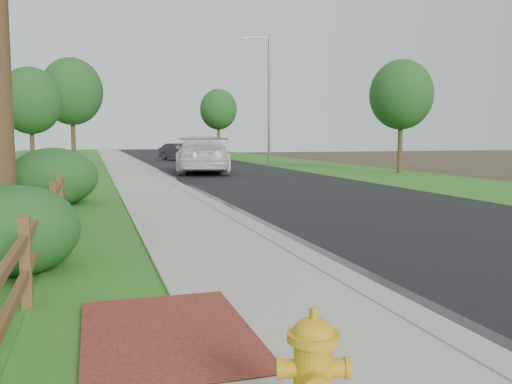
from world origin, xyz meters
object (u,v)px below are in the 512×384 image
object	(u,v)px
fire_hydrant	(313,374)
streetlight	(267,92)
white_suv	(202,155)
dark_car_mid	(208,152)
ranch_fence	(57,200)

from	to	relation	value
fire_hydrant	streetlight	world-z (taller)	streetlight
white_suv	dark_car_mid	world-z (taller)	white_suv
ranch_fence	streetlight	bearing A→B (deg)	61.93
fire_hydrant	white_suv	size ratio (longest dim) A/B	0.12
white_suv	dark_car_mid	xyz separation A→B (m)	(3.68, 15.69, -0.33)
white_suv	ranch_fence	bearing A→B (deg)	77.66
ranch_fence	fire_hydrant	bearing A→B (deg)	-77.62
fire_hydrant	dark_car_mid	size ratio (longest dim) A/B	0.21
ranch_fence	white_suv	world-z (taller)	white_suv
dark_car_mid	streetlight	distance (m)	10.28
dark_car_mid	streetlight	size ratio (longest dim) A/B	0.44
ranch_fence	fire_hydrant	xyz separation A→B (m)	(2.06, -9.41, -0.15)
ranch_fence	dark_car_mid	bearing A→B (deg)	72.49
ranch_fence	white_suv	bearing A→B (deg)	68.58
white_suv	fire_hydrant	bearing A→B (deg)	89.41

